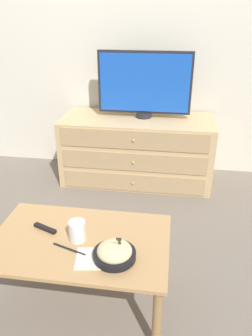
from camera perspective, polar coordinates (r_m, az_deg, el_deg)
name	(u,v)px	position (r m, az deg, el deg)	size (l,w,h in m)	color
ground_plane	(128,164)	(3.47, 0.32, 0.71)	(12.00, 12.00, 0.00)	#70665B
wall_back	(129,31)	(3.16, 0.45, 22.70)	(12.00, 0.05, 2.60)	silver
dresser	(137,150)	(3.05, 1.92, 3.20)	(1.35, 0.58, 0.60)	tan
tv	(145,84)	(2.91, 3.24, 14.39)	(0.81, 0.14, 0.57)	#232328
coffee_table	(80,248)	(1.79, -8.02, -13.59)	(0.93, 0.58, 0.41)	tan
takeout_bowl	(115,253)	(1.62, -2.01, -14.49)	(0.21, 0.21, 0.16)	black
drink_cup	(77,232)	(1.73, -8.47, -10.95)	(0.09, 0.09, 0.11)	#9E6638
napkin	(92,258)	(1.64, -5.93, -15.39)	(0.18, 0.18, 0.00)	silver
knife	(69,249)	(1.70, -9.88, -13.75)	(0.19, 0.07, 0.01)	black
remote_control	(45,228)	(1.86, -13.91, -10.14)	(0.14, 0.08, 0.02)	black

